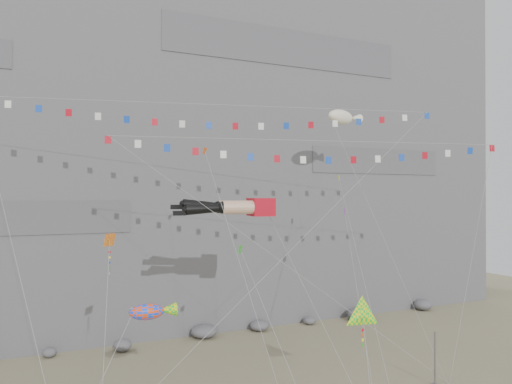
{
  "coord_description": "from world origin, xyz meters",
  "views": [
    {
      "loc": [
        -15.98,
        -29.45,
        13.92
      ],
      "look_at": [
        1.89,
        9.0,
        14.23
      ],
      "focal_mm": 35.0,
      "sensor_mm": 36.0,
      "label": 1
    }
  ],
  "objects": [
    {
      "name": "cliff",
      "position": [
        0.0,
        32.0,
        25.0
      ],
      "size": [
        80.0,
        28.0,
        50.0
      ],
      "primitive_type": "cube",
      "color": "slate",
      "rests_on": "ground"
    },
    {
      "name": "talus_boulders",
      "position": [
        0.0,
        17.0,
        0.6
      ],
      "size": [
        60.0,
        3.0,
        1.2
      ],
      "primitive_type": null,
      "color": "slate",
      "rests_on": "ground"
    },
    {
      "name": "anchor_pole_right",
      "position": [
        11.27,
        -1.87,
        1.98
      ],
      "size": [
        0.12,
        0.12,
        3.96
      ],
      "primitive_type": "cylinder",
      "color": "slate",
      "rests_on": "ground"
    },
    {
      "name": "legs_kite",
      "position": [
        -1.84,
        4.85,
        13.05
      ],
      "size": [
        7.94,
        15.37,
        18.7
      ],
      "rotation": [
        0.0,
        0.0,
        -0.14
      ],
      "color": "#B90B1B",
      "rests_on": "ground"
    },
    {
      "name": "flag_banner_upper",
      "position": [
        -1.69,
        7.71,
        21.15
      ],
      "size": [
        35.01,
        15.09,
        26.76
      ],
      "color": "#B90B1B",
      "rests_on": "ground"
    },
    {
      "name": "flag_banner_lower",
      "position": [
        4.1,
        2.91,
        18.08
      ],
      "size": [
        29.62,
        8.58,
        20.79
      ],
      "color": "#B90B1B",
      "rests_on": "ground"
    },
    {
      "name": "harlequin_kite",
      "position": [
        -11.37,
        1.23,
        11.22
      ],
      "size": [
        2.24,
        6.3,
        12.52
      ],
      "color": "red",
      "rests_on": "ground"
    },
    {
      "name": "fish_windsock",
      "position": [
        -9.27,
        0.7,
        6.87
      ],
      "size": [
        7.66,
        6.44,
        10.67
      ],
      "color": "#F7440C",
      "rests_on": "ground"
    },
    {
      "name": "delta_kite",
      "position": [
        3.84,
        -3.17,
        6.19
      ],
      "size": [
        3.37,
        4.34,
        8.09
      ],
      "color": "#F9E90C",
      "rests_on": "ground"
    },
    {
      "name": "blimp_windsock",
      "position": [
        11.67,
        10.63,
        21.46
      ],
      "size": [
        4.55,
        13.74,
        24.74
      ],
      "color": "#FBF4CE",
      "rests_on": "ground"
    },
    {
      "name": "small_kite_a",
      "position": [
        -3.62,
        5.93,
        16.84
      ],
      "size": [
        2.07,
        11.95,
        20.71
      ],
      "color": "#DA5412",
      "rests_on": "ground"
    },
    {
      "name": "small_kite_b",
      "position": [
        8.9,
        5.99,
        12.36
      ],
      "size": [
        6.51,
        12.49,
        18.15
      ],
      "color": "purple",
      "rests_on": "ground"
    },
    {
      "name": "small_kite_c",
      "position": [
        -2.56,
        1.78,
        10.1
      ],
      "size": [
        1.32,
        10.76,
        14.37
      ],
      "color": "green",
      "rests_on": "ground"
    },
    {
      "name": "small_kite_d",
      "position": [
        9.83,
        8.08,
        15.09
      ],
      "size": [
        7.11,
        16.41,
        23.08
      ],
      "color": "yellow",
      "rests_on": "ground"
    }
  ]
}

